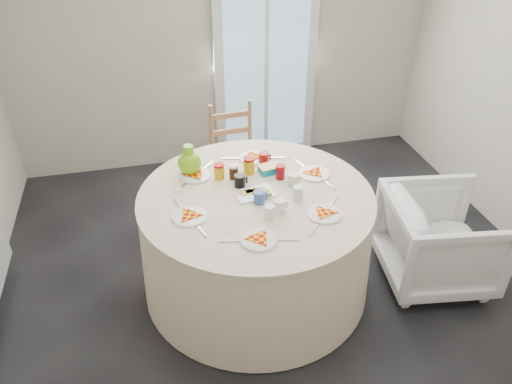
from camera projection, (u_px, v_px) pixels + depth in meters
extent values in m
plane|color=black|center=(277.00, 284.00, 3.66)|extent=(4.00, 4.00, 0.00)
cube|color=#BCB5A3|center=(222.00, 31.00, 4.57)|extent=(4.00, 0.02, 2.60)
cube|color=silver|center=(265.00, 57.00, 4.75)|extent=(1.00, 0.08, 2.10)
cylinder|color=#FBE2CC|center=(256.00, 243.00, 3.48)|extent=(1.60, 1.60, 0.81)
imported|color=white|center=(440.00, 234.00, 3.53)|extent=(0.78, 0.82, 0.75)
cube|color=#0C89B3|center=(269.00, 172.00, 3.48)|extent=(0.16, 0.13, 0.06)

